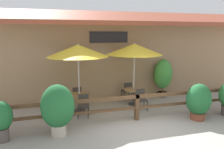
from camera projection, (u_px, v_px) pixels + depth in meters
ground_plane at (149, 132)px, 7.15m from camera, size 60.00×60.00×0.00m
building_facade at (114, 54)px, 10.63m from camera, size 14.28×1.49×4.23m
patio_railing at (137, 102)px, 8.02m from camera, size 10.40×0.14×0.95m
patio_umbrella_near at (78, 51)px, 8.62m from camera, size 2.44×2.44×2.78m
dining_table_near at (79, 98)px, 8.98m from camera, size 0.89×0.89×0.71m
chair_near_streetside at (83, 104)px, 8.37m from camera, size 0.51×0.51×0.88m
chair_near_wallside at (76, 95)px, 9.63m from camera, size 0.51×0.51×0.88m
patio_umbrella_middle at (134, 49)px, 9.46m from camera, size 2.44×2.44×2.78m
dining_table_middle at (134, 92)px, 9.81m from camera, size 0.89×0.89×0.71m
chair_middle_streetside at (141, 98)px, 9.14m from camera, size 0.44×0.44×0.88m
chair_middle_wallside at (127, 90)px, 10.51m from camera, size 0.44×0.44×0.88m
potted_plant_broad_leaf at (199, 101)px, 8.07m from camera, size 0.93×0.83×1.37m
potted_plant_tall_tropical at (1, 119)px, 6.41m from camera, size 0.66×0.59×1.24m
potted_plant_small_flowering at (58, 108)px, 6.76m from camera, size 1.04×0.93×1.64m
potted_plant_entrance_palm at (163, 75)px, 10.94m from camera, size 0.92×0.83×1.91m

